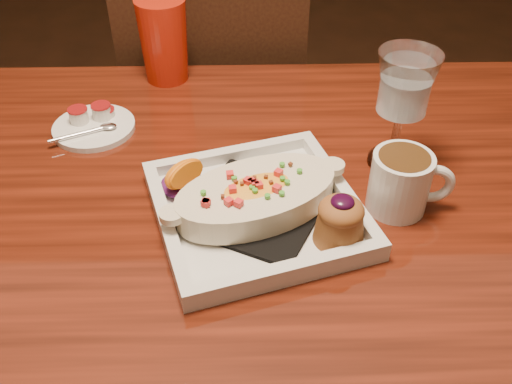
{
  "coord_description": "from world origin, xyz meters",
  "views": [
    {
      "loc": [
        0.07,
        -0.6,
        1.3
      ],
      "look_at": [
        0.08,
        0.02,
        0.77
      ],
      "focal_mm": 40.0,
      "sensor_mm": 36.0,
      "label": 1
    }
  ],
  "objects_px": {
    "chair_far": "(218,119)",
    "plate": "(262,203)",
    "coffee_mug": "(402,180)",
    "table": "(203,261)",
    "red_tumbler": "(164,40)",
    "saucer": "(92,125)",
    "goblet": "(404,90)"
  },
  "relations": [
    {
      "from": "chair_far",
      "to": "plate",
      "type": "relative_size",
      "value": 2.73
    },
    {
      "from": "chair_far",
      "to": "coffee_mug",
      "type": "distance_m",
      "value": 0.74
    },
    {
      "from": "table",
      "to": "red_tumbler",
      "type": "height_order",
      "value": "red_tumbler"
    },
    {
      "from": "table",
      "to": "chair_far",
      "type": "bearing_deg",
      "value": 90.0
    },
    {
      "from": "saucer",
      "to": "table",
      "type": "bearing_deg",
      "value": -48.81
    },
    {
      "from": "chair_far",
      "to": "goblet",
      "type": "relative_size",
      "value": 4.93
    },
    {
      "from": "coffee_mug",
      "to": "saucer",
      "type": "relative_size",
      "value": 0.86
    },
    {
      "from": "saucer",
      "to": "chair_far",
      "type": "bearing_deg",
      "value": 64.65
    },
    {
      "from": "plate",
      "to": "saucer",
      "type": "height_order",
      "value": "plate"
    },
    {
      "from": "chair_far",
      "to": "coffee_mug",
      "type": "height_order",
      "value": "chair_far"
    },
    {
      "from": "plate",
      "to": "red_tumbler",
      "type": "bearing_deg",
      "value": 95.68
    },
    {
      "from": "coffee_mug",
      "to": "goblet",
      "type": "height_order",
      "value": "goblet"
    },
    {
      "from": "goblet",
      "to": "saucer",
      "type": "bearing_deg",
      "value": 167.78
    },
    {
      "from": "goblet",
      "to": "table",
      "type": "bearing_deg",
      "value": -159.0
    },
    {
      "from": "coffee_mug",
      "to": "saucer",
      "type": "distance_m",
      "value": 0.53
    },
    {
      "from": "chair_far",
      "to": "red_tumbler",
      "type": "xyz_separation_m",
      "value": [
        -0.08,
        -0.23,
        0.32
      ]
    },
    {
      "from": "saucer",
      "to": "red_tumbler",
      "type": "bearing_deg",
      "value": 58.02
    },
    {
      "from": "chair_far",
      "to": "saucer",
      "type": "relative_size",
      "value": 6.69
    },
    {
      "from": "coffee_mug",
      "to": "goblet",
      "type": "distance_m",
      "value": 0.13
    },
    {
      "from": "table",
      "to": "coffee_mug",
      "type": "xyz_separation_m",
      "value": [
        0.29,
        0.01,
        0.15
      ]
    },
    {
      "from": "chair_far",
      "to": "coffee_mug",
      "type": "xyz_separation_m",
      "value": [
        0.29,
        -0.62,
        0.29
      ]
    },
    {
      "from": "table",
      "to": "coffee_mug",
      "type": "relative_size",
      "value": 12.55
    },
    {
      "from": "chair_far",
      "to": "red_tumbler",
      "type": "distance_m",
      "value": 0.4
    },
    {
      "from": "red_tumbler",
      "to": "plate",
      "type": "bearing_deg",
      "value": -67.41
    },
    {
      "from": "coffee_mug",
      "to": "goblet",
      "type": "relative_size",
      "value": 0.63
    },
    {
      "from": "plate",
      "to": "saucer",
      "type": "distance_m",
      "value": 0.37
    },
    {
      "from": "coffee_mug",
      "to": "red_tumbler",
      "type": "height_order",
      "value": "red_tumbler"
    },
    {
      "from": "plate",
      "to": "goblet",
      "type": "bearing_deg",
      "value": 14.3
    },
    {
      "from": "goblet",
      "to": "red_tumbler",
      "type": "relative_size",
      "value": 1.2
    },
    {
      "from": "saucer",
      "to": "red_tumbler",
      "type": "relative_size",
      "value": 0.89
    },
    {
      "from": "table",
      "to": "red_tumbler",
      "type": "bearing_deg",
      "value": 101.56
    },
    {
      "from": "coffee_mug",
      "to": "table",
      "type": "bearing_deg",
      "value": -173.29
    }
  ]
}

